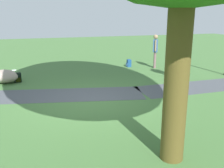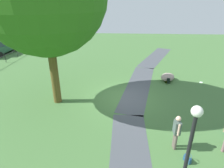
{
  "view_description": "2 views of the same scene",
  "coord_description": "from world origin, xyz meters",
  "px_view_note": "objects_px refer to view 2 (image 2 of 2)",
  "views": [
    {
      "loc": [
        1.81,
        7.99,
        2.86
      ],
      "look_at": [
        -0.39,
        1.03,
        0.84
      ],
      "focal_mm": 41.15,
      "sensor_mm": 36.0,
      "label": 1
    },
    {
      "loc": [
        -10.91,
        -0.06,
        5.86
      ],
      "look_at": [
        -0.45,
        0.58,
        1.13
      ],
      "focal_mm": 30.83,
      "sensor_mm": 36.0,
      "label": 2
    }
  ],
  "objects_px": {
    "woman_with_handbag": "(177,130)",
    "frisbee_on_grass": "(201,82)",
    "lawn_boulder": "(168,77)",
    "backpack_by_boulder": "(168,81)",
    "parked_hatchback_blue": "(0,47)",
    "lamp_post": "(188,152)",
    "handbag_on_grass": "(187,159)",
    "delivery_van": "(21,34)"
  },
  "relations": [
    {
      "from": "lawn_boulder",
      "to": "backpack_by_boulder",
      "type": "distance_m",
      "value": 0.55
    },
    {
      "from": "woman_with_handbag",
      "to": "backpack_by_boulder",
      "type": "height_order",
      "value": "woman_with_handbag"
    },
    {
      "from": "lawn_boulder",
      "to": "backpack_by_boulder",
      "type": "height_order",
      "value": "lawn_boulder"
    },
    {
      "from": "frisbee_on_grass",
      "to": "delivery_van",
      "type": "bearing_deg",
      "value": 57.88
    },
    {
      "from": "frisbee_on_grass",
      "to": "delivery_van",
      "type": "height_order",
      "value": "delivery_van"
    },
    {
      "from": "handbag_on_grass",
      "to": "parked_hatchback_blue",
      "type": "xyz_separation_m",
      "value": [
        14.71,
        16.45,
        0.67
      ]
    },
    {
      "from": "lawn_boulder",
      "to": "handbag_on_grass",
      "type": "distance_m",
      "value": 8.18
    },
    {
      "from": "woman_with_handbag",
      "to": "lamp_post",
      "type": "bearing_deg",
      "value": 168.92
    },
    {
      "from": "handbag_on_grass",
      "to": "frisbee_on_grass",
      "type": "xyz_separation_m",
      "value": [
        7.88,
        -3.31,
        -0.13
      ]
    },
    {
      "from": "lamp_post",
      "to": "backpack_by_boulder",
      "type": "height_order",
      "value": "lamp_post"
    },
    {
      "from": "woman_with_handbag",
      "to": "handbag_on_grass",
      "type": "xyz_separation_m",
      "value": [
        -0.75,
        -0.34,
        -0.77
      ]
    },
    {
      "from": "backpack_by_boulder",
      "to": "parked_hatchback_blue",
      "type": "relative_size",
      "value": 0.09
    },
    {
      "from": "frisbee_on_grass",
      "to": "delivery_van",
      "type": "distance_m",
      "value": 23.75
    },
    {
      "from": "backpack_by_boulder",
      "to": "lamp_post",
      "type": "bearing_deg",
      "value": 170.33
    },
    {
      "from": "lawn_boulder",
      "to": "backpack_by_boulder",
      "type": "xyz_separation_m",
      "value": [
        -0.53,
        0.08,
        -0.08
      ]
    },
    {
      "from": "lamp_post",
      "to": "lawn_boulder",
      "type": "relative_size",
      "value": 2.35
    },
    {
      "from": "lamp_post",
      "to": "frisbee_on_grass",
      "type": "relative_size",
      "value": 14.76
    },
    {
      "from": "parked_hatchback_blue",
      "to": "delivery_van",
      "type": "bearing_deg",
      "value": 3.19
    },
    {
      "from": "backpack_by_boulder",
      "to": "frisbee_on_grass",
      "type": "distance_m",
      "value": 2.57
    },
    {
      "from": "frisbee_on_grass",
      "to": "parked_hatchback_blue",
      "type": "xyz_separation_m",
      "value": [
        6.83,
        19.77,
        0.8
      ]
    },
    {
      "from": "lamp_post",
      "to": "delivery_van",
      "type": "xyz_separation_m",
      "value": [
        22.37,
        15.93,
        -0.95
      ]
    },
    {
      "from": "lamp_post",
      "to": "backpack_by_boulder",
      "type": "bearing_deg",
      "value": -9.67
    },
    {
      "from": "handbag_on_grass",
      "to": "backpack_by_boulder",
      "type": "relative_size",
      "value": 0.92
    },
    {
      "from": "frisbee_on_grass",
      "to": "lamp_post",
      "type": "bearing_deg",
      "value": 156.89
    },
    {
      "from": "woman_with_handbag",
      "to": "frisbee_on_grass",
      "type": "relative_size",
      "value": 6.5
    },
    {
      "from": "woman_with_handbag",
      "to": "parked_hatchback_blue",
      "type": "distance_m",
      "value": 21.33
    },
    {
      "from": "handbag_on_grass",
      "to": "backpack_by_boulder",
      "type": "bearing_deg",
      "value": -5.73
    },
    {
      "from": "lawn_boulder",
      "to": "frisbee_on_grass",
      "type": "relative_size",
      "value": 6.27
    },
    {
      "from": "parked_hatchback_blue",
      "to": "handbag_on_grass",
      "type": "bearing_deg",
      "value": -131.8
    },
    {
      "from": "handbag_on_grass",
      "to": "backpack_by_boulder",
      "type": "distance_m",
      "value": 7.64
    },
    {
      "from": "frisbee_on_grass",
      "to": "parked_hatchback_blue",
      "type": "relative_size",
      "value": 0.05
    },
    {
      "from": "woman_with_handbag",
      "to": "parked_hatchback_blue",
      "type": "relative_size",
      "value": 0.34
    },
    {
      "from": "backpack_by_boulder",
      "to": "parked_hatchback_blue",
      "type": "xyz_separation_m",
      "value": [
        7.11,
        17.22,
        0.62
      ]
    },
    {
      "from": "lamp_post",
      "to": "frisbee_on_grass",
      "type": "bearing_deg",
      "value": -23.11
    },
    {
      "from": "woman_with_handbag",
      "to": "parked_hatchback_blue",
      "type": "bearing_deg",
      "value": 49.09
    },
    {
      "from": "handbag_on_grass",
      "to": "parked_hatchback_blue",
      "type": "height_order",
      "value": "parked_hatchback_blue"
    },
    {
      "from": "lamp_post",
      "to": "parked_hatchback_blue",
      "type": "bearing_deg",
      "value": 43.25
    },
    {
      "from": "lawn_boulder",
      "to": "parked_hatchback_blue",
      "type": "bearing_deg",
      "value": 69.17
    },
    {
      "from": "woman_with_handbag",
      "to": "delivery_van",
      "type": "relative_size",
      "value": 0.3
    },
    {
      "from": "handbag_on_grass",
      "to": "delivery_van",
      "type": "xyz_separation_m",
      "value": [
        20.5,
        16.78,
        1.12
      ]
    },
    {
      "from": "frisbee_on_grass",
      "to": "backpack_by_boulder",
      "type": "bearing_deg",
      "value": 96.34
    },
    {
      "from": "lawn_boulder",
      "to": "frisbee_on_grass",
      "type": "xyz_separation_m",
      "value": [
        -0.25,
        -2.47,
        -0.27
      ]
    }
  ]
}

